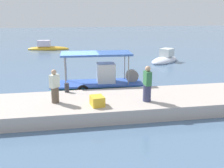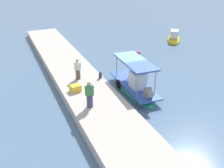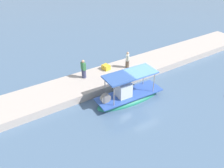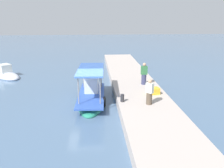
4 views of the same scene
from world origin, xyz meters
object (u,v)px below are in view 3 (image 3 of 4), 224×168
fisherman_near_bollard (84,70)px  cargo_crate (106,67)px  mooring_bollard (133,74)px  main_fishing_boat (128,96)px  fisherman_by_crate (127,61)px

fisherman_near_bollard → cargo_crate: 2.56m
mooring_bollard → main_fishing_boat: bearing=45.4°
main_fishing_boat → cargo_crate: main_fishing_boat is taller
fisherman_by_crate → cargo_crate: bearing=-22.2°
main_fishing_boat → fisherman_by_crate: 4.56m
fisherman_by_crate → cargo_crate: (1.95, -0.80, -0.51)m
fisherman_near_bollard → cargo_crate: size_ratio=2.44×
fisherman_near_bollard → main_fishing_boat: bearing=113.9°
mooring_bollard → cargo_crate: 2.78m
fisherman_near_bollard → fisherman_by_crate: 4.47m
cargo_crate → fisherman_near_bollard: bearing=5.1°
fisherman_near_bollard → mooring_bollard: 4.47m
mooring_bollard → fisherman_by_crate: bearing=-109.6°
fisherman_near_bollard → fisherman_by_crate: size_ratio=1.08×
fisherman_near_bollard → mooring_bollard: (-3.85, 2.20, -0.55)m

